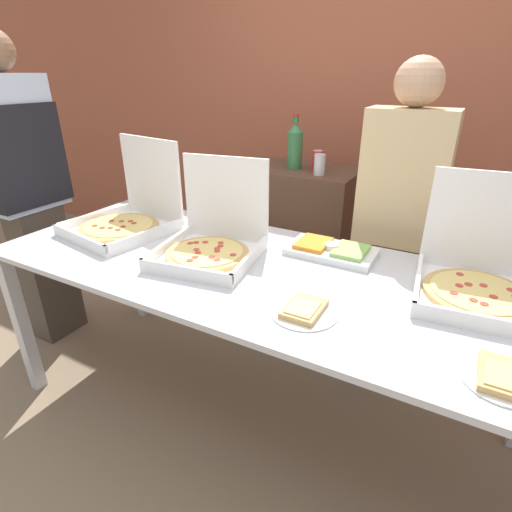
# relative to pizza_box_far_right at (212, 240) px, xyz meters

# --- Properties ---
(ground_plane) EXTENTS (16.00, 16.00, 0.00)m
(ground_plane) POSITION_rel_pizza_box_far_right_xyz_m (0.23, -0.01, -0.91)
(ground_plane) COLOR #847056
(brick_wall_behind) EXTENTS (10.00, 0.06, 2.80)m
(brick_wall_behind) POSITION_rel_pizza_box_far_right_xyz_m (0.23, 1.69, 0.49)
(brick_wall_behind) COLOR #9E5138
(brick_wall_behind) RESTS_ON ground_plane
(buffet_table) EXTENTS (2.41, 0.93, 0.84)m
(buffet_table) POSITION_rel_pizza_box_far_right_xyz_m (0.23, -0.01, -0.16)
(buffet_table) COLOR silver
(buffet_table) RESTS_ON ground_plane
(pizza_box_far_right) EXTENTS (0.48, 0.49, 0.42)m
(pizza_box_far_right) POSITION_rel_pizza_box_far_right_xyz_m (0.00, 0.00, 0.00)
(pizza_box_far_right) COLOR white
(pizza_box_far_right) RESTS_ON buffet_table
(pizza_box_near_left) EXTENTS (0.47, 0.48, 0.43)m
(pizza_box_near_left) POSITION_rel_pizza_box_far_right_xyz_m (1.06, 0.19, 0.00)
(pizza_box_near_left) COLOR white
(pizza_box_near_left) RESTS_ON buffet_table
(pizza_box_near_right) EXTENTS (0.53, 0.54, 0.45)m
(pizza_box_near_right) POSITION_rel_pizza_box_far_right_xyz_m (-0.57, 0.06, 0.01)
(pizza_box_near_right) COLOR white
(pizza_box_near_right) RESTS_ON buffet_table
(paper_plate_front_left) EXTENTS (0.24, 0.24, 0.03)m
(paper_plate_front_left) POSITION_rel_pizza_box_far_right_xyz_m (0.55, -0.24, -0.06)
(paper_plate_front_left) COLOR white
(paper_plate_front_left) RESTS_ON buffet_table
(paper_plate_front_right) EXTENTS (0.22, 0.22, 0.03)m
(paper_plate_front_right) POSITION_rel_pizza_box_far_right_xyz_m (1.14, -0.30, -0.06)
(paper_plate_front_right) COLOR white
(paper_plate_front_right) RESTS_ON buffet_table
(veggie_tray) EXTENTS (0.39, 0.22, 0.05)m
(veggie_tray) POSITION_rel_pizza_box_far_right_xyz_m (0.47, 0.26, -0.05)
(veggie_tray) COLOR white
(veggie_tray) RESTS_ON buffet_table
(sideboard_podium) EXTENTS (0.79, 0.47, 1.03)m
(sideboard_podium) POSITION_rel_pizza_box_far_right_xyz_m (-0.04, 1.03, -0.40)
(sideboard_podium) COLOR #4C3323
(sideboard_podium) RESTS_ON ground_plane
(soda_bottle) EXTENTS (0.10, 0.10, 0.33)m
(soda_bottle) POSITION_rel_pizza_box_far_right_xyz_m (-0.05, 1.01, 0.26)
(soda_bottle) COLOR #2D6638
(soda_bottle) RESTS_ON sideboard_podium
(soda_can_silver) EXTENTS (0.07, 0.07, 0.12)m
(soda_can_silver) POSITION_rel_pizza_box_far_right_xyz_m (0.15, 0.92, 0.18)
(soda_can_silver) COLOR silver
(soda_can_silver) RESTS_ON sideboard_podium
(soda_can_colored) EXTENTS (0.07, 0.07, 0.12)m
(soda_can_colored) POSITION_rel_pizza_box_far_right_xyz_m (0.10, 1.02, 0.18)
(soda_can_colored) COLOR red
(soda_can_colored) RESTS_ON sideboard_podium
(person_guest_cap) EXTENTS (0.40, 0.22, 1.66)m
(person_guest_cap) POSITION_rel_pizza_box_far_right_xyz_m (0.67, 0.68, -0.04)
(person_guest_cap) COLOR #473D33
(person_guest_cap) RESTS_ON ground_plane
(person_server_vest) EXTENTS (0.24, 0.42, 1.80)m
(person_server_vest) POSITION_rel_pizza_box_far_right_xyz_m (-1.29, -0.01, 0.10)
(person_server_vest) COLOR #473D33
(person_server_vest) RESTS_ON ground_plane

